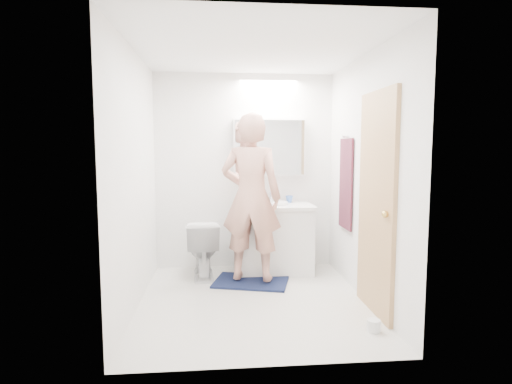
{
  "coord_description": "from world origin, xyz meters",
  "views": [
    {
      "loc": [
        -0.35,
        -3.98,
        1.5
      ],
      "look_at": [
        0.05,
        0.25,
        1.05
      ],
      "focal_mm": 29.53,
      "sensor_mm": 36.0,
      "label": 1
    }
  ],
  "objects": [
    {
      "name": "towel_hook",
      "position": [
        1.07,
        0.55,
        1.62
      ],
      "size": [
        0.07,
        0.02,
        0.02
      ],
      "primitive_type": "cylinder",
      "rotation": [
        0.0,
        1.57,
        0.0
      ],
      "color": "silver",
      "rests_on": "wall_right"
    },
    {
      "name": "toilet",
      "position": [
        -0.52,
        0.85,
        0.34
      ],
      "size": [
        0.42,
        0.68,
        0.68
      ],
      "primitive_type": "imported",
      "rotation": [
        0.0,
        0.0,
        3.2
      ],
      "color": "white",
      "rests_on": "floor"
    },
    {
      "name": "towel",
      "position": [
        1.08,
        0.55,
        1.1
      ],
      "size": [
        0.02,
        0.42,
        1.0
      ],
      "primitive_type": "cube",
      "color": "#122038",
      "rests_on": "wall_right"
    },
    {
      "name": "toothbrush_cup",
      "position": [
        0.55,
        1.12,
        0.86
      ],
      "size": [
        0.11,
        0.11,
        0.09
      ],
      "primitive_type": "imported",
      "rotation": [
        0.0,
        0.0,
        0.21
      ],
      "color": "#4371C9",
      "rests_on": "countertop"
    },
    {
      "name": "sink_basin",
      "position": [
        0.33,
        0.99,
        0.84
      ],
      "size": [
        0.36,
        0.36,
        0.03
      ],
      "primitive_type": "cylinder",
      "color": "white",
      "rests_on": "countertop"
    },
    {
      "name": "faucet",
      "position": [
        0.33,
        1.19,
        0.9
      ],
      "size": [
        0.02,
        0.02,
        0.16
      ],
      "primitive_type": "cylinder",
      "color": "silver",
      "rests_on": "countertop"
    },
    {
      "name": "person",
      "position": [
        0.03,
        0.56,
        0.96
      ],
      "size": [
        0.75,
        0.59,
        1.82
      ],
      "primitive_type": "imported",
      "rotation": [
        0.0,
        0.0,
        2.88
      ],
      "color": "tan",
      "rests_on": "bath_rug"
    },
    {
      "name": "wall_left",
      "position": [
        -1.1,
        0.0,
        1.2
      ],
      "size": [
        0.0,
        2.5,
        2.5
      ],
      "primitive_type": "plane",
      "rotation": [
        1.57,
        0.0,
        1.57
      ],
      "color": "white",
      "rests_on": "floor"
    },
    {
      "name": "wall_back",
      "position": [
        0.0,
        1.25,
        1.2
      ],
      "size": [
        2.5,
        0.0,
        2.5
      ],
      "primitive_type": "plane",
      "rotation": [
        1.57,
        0.0,
        0.0
      ],
      "color": "white",
      "rests_on": "floor"
    },
    {
      "name": "vanity_cabinet",
      "position": [
        0.33,
        0.96,
        0.39
      ],
      "size": [
        0.9,
        0.55,
        0.78
      ],
      "primitive_type": "cube",
      "color": "silver",
      "rests_on": "floor"
    },
    {
      "name": "ceiling",
      "position": [
        0.0,
        0.0,
        2.4
      ],
      "size": [
        2.5,
        2.5,
        0.0
      ],
      "primitive_type": "plane",
      "rotation": [
        3.14,
        0.0,
        0.0
      ],
      "color": "white",
      "rests_on": "floor"
    },
    {
      "name": "soap_bottle_a",
      "position": [
        -0.02,
        1.11,
        0.94
      ],
      "size": [
        0.11,
        0.11,
        0.24
      ],
      "primitive_type": "imported",
      "rotation": [
        0.0,
        0.0,
        0.14
      ],
      "color": "beige",
      "rests_on": "countertop"
    },
    {
      "name": "door_knob",
      "position": [
        1.04,
        -0.65,
        0.95
      ],
      "size": [
        0.06,
        0.06,
        0.06
      ],
      "primitive_type": "sphere",
      "color": "gold",
      "rests_on": "door"
    },
    {
      "name": "door",
      "position": [
        1.08,
        -0.35,
        1.0
      ],
      "size": [
        0.04,
        0.8,
        2.0
      ],
      "primitive_type": "cube",
      "color": "tan",
      "rests_on": "wall_right"
    },
    {
      "name": "floor",
      "position": [
        0.0,
        0.0,
        0.0
      ],
      "size": [
        2.5,
        2.5,
        0.0
      ],
      "primitive_type": "plane",
      "color": "silver",
      "rests_on": "ground"
    },
    {
      "name": "wall_front",
      "position": [
        0.0,
        -1.25,
        1.2
      ],
      "size": [
        2.5,
        0.0,
        2.5
      ],
      "primitive_type": "plane",
      "rotation": [
        -1.57,
        0.0,
        0.0
      ],
      "color": "white",
      "rests_on": "floor"
    },
    {
      "name": "mirror_panel",
      "position": [
        0.3,
        1.1,
        1.5
      ],
      "size": [
        0.84,
        0.01,
        0.66
      ],
      "primitive_type": "cube",
      "color": "silver",
      "rests_on": "medicine_cabinet"
    },
    {
      "name": "medicine_cabinet",
      "position": [
        0.3,
        1.18,
        1.5
      ],
      "size": [
        0.88,
        0.14,
        0.7
      ],
      "primitive_type": "cube",
      "color": "white",
      "rests_on": "wall_back"
    },
    {
      "name": "countertop",
      "position": [
        0.33,
        0.96,
        0.8
      ],
      "size": [
        0.95,
        0.58,
        0.04
      ],
      "primitive_type": "cube",
      "color": "silver",
      "rests_on": "vanity_cabinet"
    },
    {
      "name": "toilet_paper_roll",
      "position": [
        0.92,
        -0.78,
        0.05
      ],
      "size": [
        0.11,
        0.11,
        0.1
      ],
      "primitive_type": "cylinder",
      "color": "silver",
      "rests_on": "floor"
    },
    {
      "name": "bath_rug",
      "position": [
        0.03,
        0.56,
        0.01
      ],
      "size": [
        0.92,
        0.74,
        0.02
      ],
      "primitive_type": "cube",
      "rotation": [
        0.0,
        0.0,
        -0.26
      ],
      "color": "#13183B",
      "rests_on": "floor"
    },
    {
      "name": "wall_right",
      "position": [
        1.1,
        0.0,
        1.2
      ],
      "size": [
        0.0,
        2.5,
        2.5
      ],
      "primitive_type": "plane",
      "rotation": [
        1.57,
        0.0,
        -1.57
      ],
      "color": "white",
      "rests_on": "floor"
    },
    {
      "name": "soap_bottle_b",
      "position": [
        0.13,
        1.15,
        0.91
      ],
      "size": [
        0.1,
        0.1,
        0.17
      ],
      "primitive_type": "imported",
      "rotation": [
        0.0,
        0.0,
        -0.33
      ],
      "color": "#567BB8",
      "rests_on": "countertop"
    }
  ]
}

